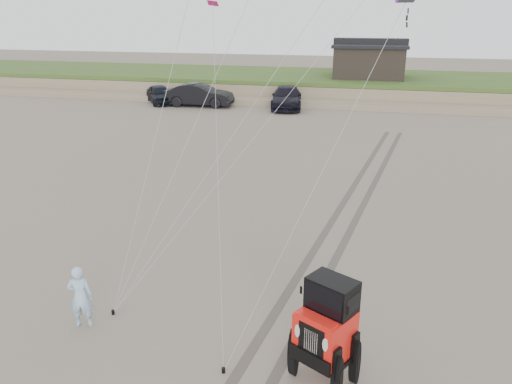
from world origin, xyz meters
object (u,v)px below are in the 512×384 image
truck_b (199,95)px  truck_a (160,94)px  cabin (369,60)px  man (80,297)px  truck_c (287,98)px  jeep (325,342)px

truck_b → truck_a: bearing=79.8°
cabin → man: cabin is taller
truck_b → truck_c: size_ratio=0.96×
truck_c → jeep: size_ratio=1.15×
jeep → truck_b: bearing=142.8°
cabin → truck_a: 18.64m
cabin → man: 37.96m
jeep → truck_a: bearing=148.0°
cabin → truck_a: cabin is taller
cabin → jeep: bearing=-89.9°
truck_c → man: bearing=-97.8°
truck_a → truck_c: (10.72, 0.32, 0.08)m
man → truck_a: bearing=-87.7°
truck_a → man: bearing=-104.9°
truck_a → truck_b: truck_b is taller
truck_b → jeep: bearing=-158.0°
jeep → man: 5.99m
cabin → truck_c: (-6.11, -7.28, -2.41)m
jeep → man: bearing=-156.5°
man → truck_b: bearing=-94.0°
truck_c → truck_b: bearing=178.6°
cabin → truck_a: size_ratio=1.45×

